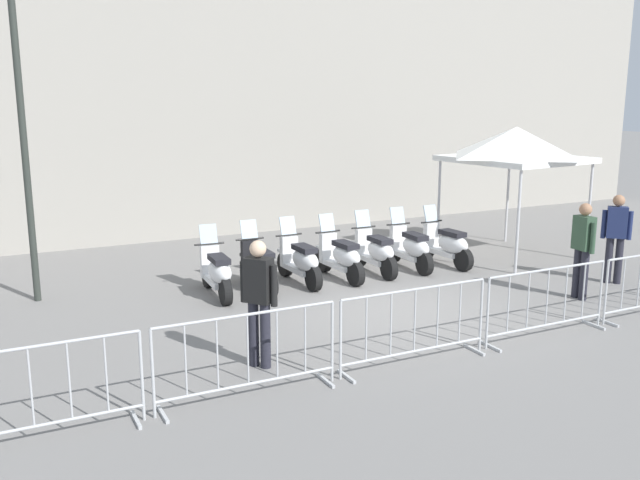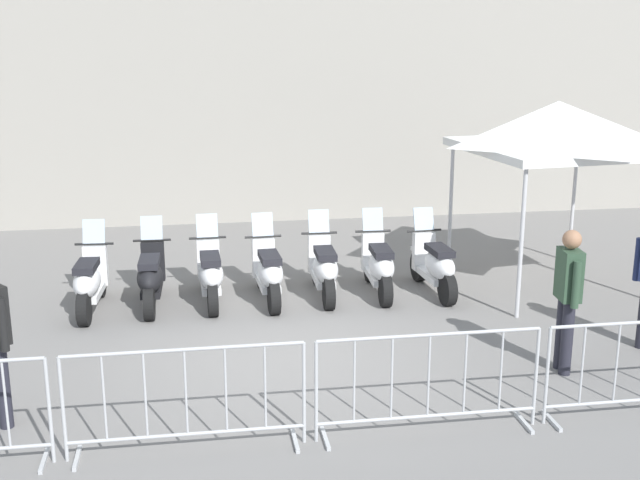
# 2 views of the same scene
# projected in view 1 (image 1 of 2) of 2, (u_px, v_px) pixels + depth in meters

# --- Properties ---
(ground_plane) EXTENTS (120.00, 120.00, 0.00)m
(ground_plane) POSITION_uv_depth(u_px,v_px,m) (397.00, 307.00, 11.69)
(ground_plane) COLOR slate
(motorcycle_0) EXTENTS (0.66, 1.72, 1.24)m
(motorcycle_0) POSITION_uv_depth(u_px,v_px,m) (217.00, 273.00, 12.20)
(motorcycle_0) COLOR black
(motorcycle_0) RESTS_ON ground
(motorcycle_1) EXTENTS (0.62, 1.72, 1.24)m
(motorcycle_1) POSITION_uv_depth(u_px,v_px,m) (260.00, 266.00, 12.65)
(motorcycle_1) COLOR black
(motorcycle_1) RESTS_ON ground
(motorcycle_2) EXTENTS (0.57, 1.73, 1.24)m
(motorcycle_2) POSITION_uv_depth(u_px,v_px,m) (301.00, 261.00, 13.04)
(motorcycle_2) COLOR black
(motorcycle_2) RESTS_ON ground
(motorcycle_3) EXTENTS (0.56, 1.73, 1.24)m
(motorcycle_3) POSITION_uv_depth(u_px,v_px,m) (341.00, 257.00, 13.37)
(motorcycle_3) COLOR black
(motorcycle_3) RESTS_ON ground
(motorcycle_4) EXTENTS (0.62, 1.72, 1.24)m
(motorcycle_4) POSITION_uv_depth(u_px,v_px,m) (376.00, 252.00, 13.81)
(motorcycle_4) COLOR black
(motorcycle_4) RESTS_ON ground
(motorcycle_5) EXTENTS (0.63, 1.72, 1.24)m
(motorcycle_5) POSITION_uv_depth(u_px,v_px,m) (411.00, 248.00, 14.18)
(motorcycle_5) COLOR black
(motorcycle_5) RESTS_ON ground
(motorcycle_6) EXTENTS (0.56, 1.72, 1.24)m
(motorcycle_6) POSITION_uv_depth(u_px,v_px,m) (447.00, 245.00, 14.48)
(motorcycle_6) COLOR black
(motorcycle_6) RESTS_ON ground
(barrier_segment_0) EXTENTS (2.28, 0.69, 1.07)m
(barrier_segment_0) POSITION_uv_depth(u_px,v_px,m) (32.00, 396.00, 7.00)
(barrier_segment_0) COLOR #B2B5B7
(barrier_segment_0) RESTS_ON ground
(barrier_segment_1) EXTENTS (2.28, 0.69, 1.07)m
(barrier_segment_1) POSITION_uv_depth(u_px,v_px,m) (248.00, 357.00, 8.05)
(barrier_segment_1) COLOR #B2B5B7
(barrier_segment_1) RESTS_ON ground
(barrier_segment_2) EXTENTS (2.28, 0.69, 1.07)m
(barrier_segment_2) POSITION_uv_depth(u_px,v_px,m) (415.00, 327.00, 9.10)
(barrier_segment_2) COLOR #B2B5B7
(barrier_segment_2) RESTS_ON ground
(barrier_segment_3) EXTENTS (2.28, 0.69, 1.07)m
(barrier_segment_3) POSITION_uv_depth(u_px,v_px,m) (547.00, 303.00, 10.14)
(barrier_segment_3) COLOR #B2B5B7
(barrier_segment_3) RESTS_ON ground
(street_lamp) EXTENTS (0.36, 0.36, 6.17)m
(street_lamp) POSITION_uv_depth(u_px,v_px,m) (19.00, 88.00, 11.32)
(street_lamp) COLOR #2D332D
(street_lamp) RESTS_ON ground
(officer_near_row_end) EXTENTS (0.29, 0.54, 1.73)m
(officer_near_row_end) POSITION_uv_depth(u_px,v_px,m) (583.00, 245.00, 12.00)
(officer_near_row_end) COLOR #23232D
(officer_near_row_end) RESTS_ON ground
(officer_mid_plaza) EXTENTS (0.39, 0.46, 1.73)m
(officer_mid_plaza) POSITION_uv_depth(u_px,v_px,m) (616.00, 234.00, 13.01)
(officer_mid_plaza) COLOR #23232D
(officer_mid_plaza) RESTS_ON ground
(officer_by_barriers) EXTENTS (0.37, 0.48, 1.73)m
(officer_by_barriers) POSITION_uv_depth(u_px,v_px,m) (259.00, 296.00, 8.93)
(officer_by_barriers) COLOR #23232D
(officer_by_barriers) RESTS_ON ground
(canopy_tent) EXTENTS (2.56, 2.56, 2.91)m
(canopy_tent) POSITION_uv_depth(u_px,v_px,m) (516.00, 145.00, 14.95)
(canopy_tent) COLOR silver
(canopy_tent) RESTS_ON ground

